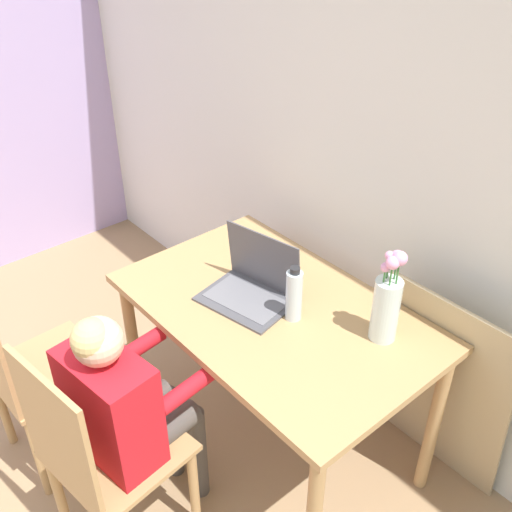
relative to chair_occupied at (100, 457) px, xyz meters
The scene contains 9 objects.
wall_back 1.50m from the chair_occupied, 83.85° to the left, with size 6.40×0.05×2.50m.
dining_table 0.75m from the chair_occupied, 87.04° to the left, with size 1.18×0.74×0.74m.
chair_occupied is the anchor object (origin of this frame).
chair_spare 0.53m from the chair_occupied, behind, with size 0.41×0.41×0.93m.
person_seated 0.19m from the chair_occupied, 97.20° to the left, with size 0.38×0.46×1.01m.
laptop 0.79m from the chair_occupied, 95.60° to the left, with size 0.37×0.30×0.25m.
flower_vase 1.07m from the chair_occupied, 66.47° to the left, with size 0.09×0.09×0.35m.
water_bottle 0.84m from the chair_occupied, 80.83° to the left, with size 0.06×0.06×0.22m.
cardboard_panel 1.28m from the chair_occupied, 65.13° to the left, with size 0.52×0.14×0.87m.
Camera 1 is at (1.16, 0.51, 2.10)m, focal length 42.00 mm.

